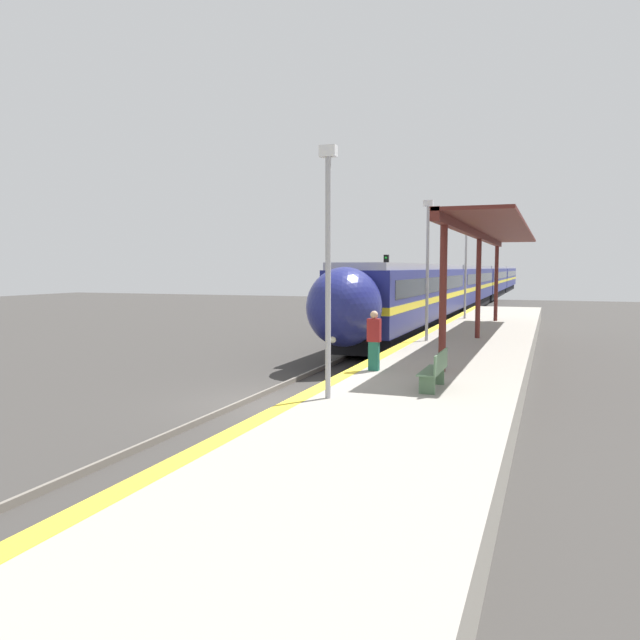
{
  "coord_description": "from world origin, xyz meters",
  "views": [
    {
      "loc": [
        6.99,
        -15.23,
        3.7
      ],
      "look_at": [
        0.61,
        1.99,
        2.16
      ],
      "focal_mm": 35.0,
      "sensor_mm": 36.0,
      "label": 1
    }
  ],
  "objects_px": {
    "platform_bench": "(436,369)",
    "lamppost_mid": "(428,261)",
    "train": "(477,282)",
    "lamppost_far": "(466,263)",
    "person_waiting": "(374,340)",
    "lamppost_near": "(328,256)",
    "railway_signal": "(386,285)"
  },
  "relations": [
    {
      "from": "person_waiting",
      "to": "lamppost_near",
      "type": "bearing_deg",
      "value": -89.43
    },
    {
      "from": "train",
      "to": "lamppost_near",
      "type": "relative_size",
      "value": 16.62
    },
    {
      "from": "person_waiting",
      "to": "lamppost_far",
      "type": "relative_size",
      "value": 0.31
    },
    {
      "from": "railway_signal",
      "to": "lamppost_mid",
      "type": "bearing_deg",
      "value": -68.0
    },
    {
      "from": "train",
      "to": "lamppost_mid",
      "type": "xyz_separation_m",
      "value": [
        2.5,
        -40.58,
        1.73
      ]
    },
    {
      "from": "platform_bench",
      "to": "lamppost_mid",
      "type": "height_order",
      "value": "lamppost_mid"
    },
    {
      "from": "platform_bench",
      "to": "lamppost_near",
      "type": "bearing_deg",
      "value": -138.36
    },
    {
      "from": "platform_bench",
      "to": "person_waiting",
      "type": "distance_m",
      "value": 2.96
    },
    {
      "from": "train",
      "to": "railway_signal",
      "type": "height_order",
      "value": "railway_signal"
    },
    {
      "from": "platform_bench",
      "to": "person_waiting",
      "type": "xyz_separation_m",
      "value": [
        -2.07,
        2.08,
        0.38
      ]
    },
    {
      "from": "lamppost_mid",
      "to": "lamppost_far",
      "type": "xyz_separation_m",
      "value": [
        0.0,
        11.42,
        0.0
      ]
    },
    {
      "from": "platform_bench",
      "to": "lamppost_far",
      "type": "distance_m",
      "value": 21.29
    },
    {
      "from": "platform_bench",
      "to": "railway_signal",
      "type": "height_order",
      "value": "railway_signal"
    },
    {
      "from": "person_waiting",
      "to": "lamppost_far",
      "type": "height_order",
      "value": "lamppost_far"
    },
    {
      "from": "train",
      "to": "lamppost_far",
      "type": "relative_size",
      "value": 16.62
    },
    {
      "from": "lamppost_near",
      "to": "lamppost_far",
      "type": "bearing_deg",
      "value": 90.0
    },
    {
      "from": "platform_bench",
      "to": "lamppost_far",
      "type": "bearing_deg",
      "value": 95.51
    },
    {
      "from": "railway_signal",
      "to": "lamppost_mid",
      "type": "xyz_separation_m",
      "value": [
        4.41,
        -10.91,
        1.25
      ]
    },
    {
      "from": "person_waiting",
      "to": "lamppost_mid",
      "type": "xyz_separation_m",
      "value": [
        0.04,
        7.53,
        2.24
      ]
    },
    {
      "from": "lamppost_far",
      "to": "railway_signal",
      "type": "bearing_deg",
      "value": -173.36
    },
    {
      "from": "train",
      "to": "lamppost_far",
      "type": "xyz_separation_m",
      "value": [
        2.5,
        -29.16,
        1.73
      ]
    },
    {
      "from": "railway_signal",
      "to": "lamppost_near",
      "type": "xyz_separation_m",
      "value": [
        4.41,
        -22.32,
        1.25
      ]
    },
    {
      "from": "lamppost_far",
      "to": "lamppost_mid",
      "type": "bearing_deg",
      "value": -90.0
    },
    {
      "from": "person_waiting",
      "to": "lamppost_far",
      "type": "distance_m",
      "value": 19.08
    },
    {
      "from": "lamppost_mid",
      "to": "platform_bench",
      "type": "bearing_deg",
      "value": -78.09
    },
    {
      "from": "railway_signal",
      "to": "platform_bench",
      "type": "bearing_deg",
      "value": -72.59
    },
    {
      "from": "person_waiting",
      "to": "lamppost_near",
      "type": "xyz_separation_m",
      "value": [
        0.04,
        -3.88,
        2.24
      ]
    },
    {
      "from": "lamppost_near",
      "to": "lamppost_mid",
      "type": "xyz_separation_m",
      "value": [
        0.0,
        11.42,
        0.0
      ]
    },
    {
      "from": "lamppost_mid",
      "to": "railway_signal",
      "type": "bearing_deg",
      "value": 112.0
    },
    {
      "from": "lamppost_mid",
      "to": "lamppost_far",
      "type": "relative_size",
      "value": 1.0
    },
    {
      "from": "railway_signal",
      "to": "lamppost_near",
      "type": "relative_size",
      "value": 0.82
    },
    {
      "from": "platform_bench",
      "to": "lamppost_far",
      "type": "relative_size",
      "value": 0.31
    }
  ]
}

